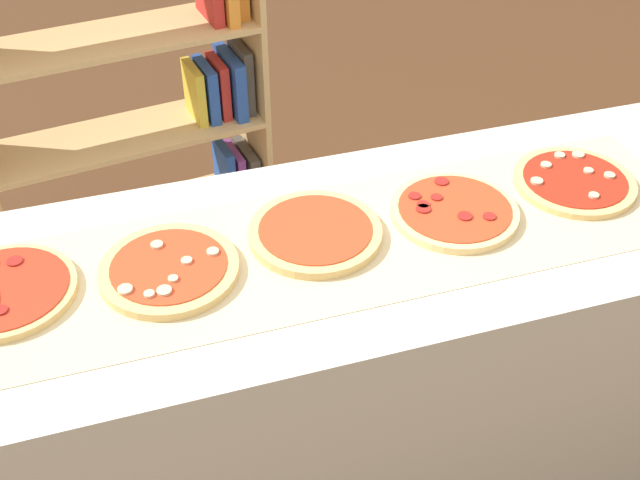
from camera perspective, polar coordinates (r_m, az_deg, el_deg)
The scene contains 8 objects.
counter at distance 2.10m, azimuth 0.00°, elevation -10.42°, with size 2.22×0.70×0.94m, color beige.
parchment_paper at distance 1.77m, azimuth 0.00°, elevation -0.48°, with size 1.78×0.44×0.00m, color beige.
pizza_pepperoni_0 at distance 1.77m, azimuth -21.67°, elevation -3.44°, with size 0.29×0.29×0.02m.
pizza_mushroom_1 at distance 1.73m, azimuth -10.78°, elevation -2.07°, with size 0.30×0.30×0.03m.
pizza_plain_2 at distance 1.79m, azimuth -0.34°, elevation 0.54°, with size 0.30×0.30×0.02m.
pizza_pepperoni_3 at distance 1.88m, azimuth 9.60°, elevation 2.06°, with size 0.30×0.30×0.03m.
pizza_mushroom_4 at distance 2.06m, azimuth 17.78°, elevation 4.03°, with size 0.30×0.30×0.03m.
bookshelf at distance 2.77m, azimuth -11.09°, elevation 6.75°, with size 0.94×0.40×1.37m.
Camera 1 is at (-0.41, -1.31, 2.06)m, focal length 44.60 mm.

